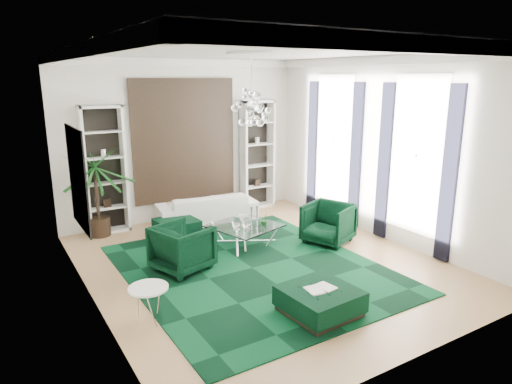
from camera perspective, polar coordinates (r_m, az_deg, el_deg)
floor at (r=8.62m, az=0.66°, el=-8.94°), size 6.00×7.00×0.02m
ceiling at (r=7.94m, az=0.74°, el=17.32°), size 6.00×7.00×0.02m
wall_back at (r=11.15m, az=-9.02°, el=6.42°), size 6.00×0.02×3.80m
wall_front at (r=5.50m, az=20.59°, el=-2.33°), size 6.00×0.02×3.80m
wall_left at (r=6.97m, az=-20.73°, el=1.02°), size 0.02×7.00×3.80m
wall_right at (r=9.98m, az=15.55°, el=5.17°), size 0.02×7.00×3.80m
crown_molding at (r=7.93m, az=0.73°, el=16.53°), size 6.00×7.00×0.18m
ceiling_medallion at (r=8.19m, az=-0.44°, el=16.95°), size 0.90×0.90×0.05m
tapestry at (r=11.11m, az=-8.92°, el=6.39°), size 2.50×0.06×2.80m
shelving_left at (r=10.46m, az=-18.39°, el=2.57°), size 0.90×0.38×2.80m
shelving_right at (r=11.93m, az=0.14°, el=4.67°), size 0.90×0.38×2.80m
painting at (r=7.57m, az=-21.30°, el=1.57°), size 0.04×1.30×1.60m
window_near at (r=9.38m, az=19.46°, el=4.32°), size 0.03×1.10×2.90m
curtain_near_a at (r=8.93m, az=23.04°, el=1.91°), size 0.07×0.30×3.25m
curtain_near_b at (r=9.90m, az=15.74°, el=3.61°), size 0.07×0.30×3.25m
window_far at (r=11.03m, az=9.78°, el=6.30°), size 0.03×1.10×2.90m
curtain_far_a at (r=10.47m, az=12.38°, el=4.38°), size 0.07×0.30×3.25m
curtain_far_b at (r=11.63m, az=7.06°, el=5.56°), size 0.07×0.30×3.25m
rug at (r=8.37m, az=-0.47°, el=-9.52°), size 4.20×5.00×0.02m
sofa at (r=10.94m, az=-6.14°, el=-1.99°), size 2.44×1.22×0.68m
armchair_left at (r=8.30m, az=-9.18°, el=-6.87°), size 1.16×1.14×0.84m
armchair_right at (r=9.62m, az=9.01°, el=-3.89°), size 1.20×1.18×0.84m
coffee_table at (r=9.45m, az=-1.42°, el=-5.37°), size 1.53×1.53×0.42m
ottoman_side at (r=10.12m, az=-9.86°, el=-4.41°), size 0.88×0.88×0.37m
ottoman_front at (r=6.89m, az=7.95°, el=-13.42°), size 1.05×1.05×0.40m
book at (r=6.80m, az=8.01°, el=-11.82°), size 0.44×0.29×0.03m
side_table at (r=6.75m, az=-13.18°, el=-13.65°), size 0.72×0.72×0.54m
palm at (r=10.29m, az=-19.42°, el=1.41°), size 2.00×2.00×2.49m
chandelier at (r=8.37m, az=-0.57°, el=10.58°), size 1.05×1.05×0.72m
table_plant at (r=9.29m, az=1.01°, el=-3.48°), size 0.17×0.15×0.27m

